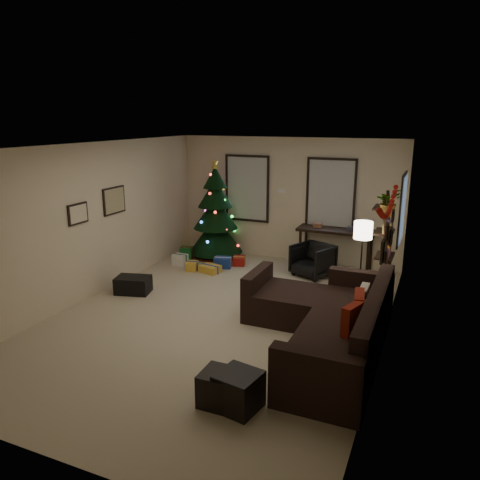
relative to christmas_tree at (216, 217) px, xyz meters
name	(u,v)px	position (x,y,z in m)	size (l,w,h in m)	color
floor	(220,317)	(1.55, -3.04, -0.93)	(7.00, 7.00, 0.00)	#BDAD8F
ceiling	(217,146)	(1.55, -3.04, 1.77)	(7.00, 7.00, 0.00)	white
wall_back	(288,200)	(1.55, 0.46, 0.42)	(5.00, 5.00, 0.00)	beige
wall_front	(42,328)	(1.55, -6.54, 0.42)	(5.00, 5.00, 0.00)	beige
wall_left	(89,222)	(-0.95, -3.04, 0.42)	(7.00, 7.00, 0.00)	beige
wall_right	(388,254)	(4.05, -3.04, 0.42)	(7.00, 7.00, 0.00)	beige
window_back_left	(247,188)	(0.60, 0.43, 0.62)	(1.05, 0.06, 1.50)	#728CB2
window_back_right	(331,194)	(2.50, 0.43, 0.62)	(1.05, 0.06, 1.50)	#728CB2
window_right_wall	(403,209)	(4.02, -0.49, 0.57)	(0.06, 0.90, 1.30)	#728CB2
christmas_tree	(216,217)	(0.00, 0.00, 0.00)	(1.21, 1.21, 2.26)	black
presents	(205,261)	(0.12, -0.77, -0.83)	(1.50, 1.01, 0.28)	gold
sofa	(329,324)	(3.35, -3.26, -0.63)	(2.14, 3.08, 0.93)	black
pillow_red_a	(354,320)	(3.76, -3.74, -0.29)	(0.12, 0.44, 0.44)	maroon
pillow_red_b	(358,310)	(3.76, -3.38, -0.29)	(0.13, 0.47, 0.47)	maroon
pillow_cream	(363,300)	(3.76, -2.96, -0.30)	(0.11, 0.38, 0.38)	beige
ottoman_near	(239,391)	(2.78, -5.12, -0.72)	(0.44, 0.44, 0.42)	black
ottoman_far	(220,388)	(2.55, -5.13, -0.74)	(0.41, 0.41, 0.39)	black
desk	(336,234)	(2.70, 0.18, -0.18)	(1.59, 0.57, 0.86)	black
desk_chair	(313,260)	(2.39, -0.47, -0.60)	(0.64, 0.60, 0.66)	black
bookshelf	(386,249)	(3.85, -1.18, -0.02)	(0.30, 0.55, 1.89)	black
potted_plant	(389,198)	(3.85, -1.49, 0.92)	(0.52, 0.45, 0.57)	#4C4C4C
floor_lamp	(363,236)	(3.50, -1.60, 0.28)	(0.31, 0.31, 1.45)	black
art_map	(114,200)	(-0.93, -2.34, 0.68)	(0.04, 0.60, 0.50)	black
art_abstract	(78,214)	(-0.93, -3.31, 0.61)	(0.04, 0.45, 0.35)	black
gallery	(388,239)	(4.03, -3.11, 0.64)	(0.03, 1.25, 0.54)	black
garland	(388,205)	(4.00, -3.12, 1.09)	(0.08, 1.90, 0.30)	#A5140C
stocking_left	(282,197)	(1.41, 0.49, 0.47)	(0.20, 0.05, 0.36)	#990F0C
stocking_right	(297,193)	(1.74, 0.51, 0.57)	(0.20, 0.05, 0.36)	#990F0C
storage_bin	(133,285)	(-0.37, -2.68, -0.78)	(0.61, 0.40, 0.30)	black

